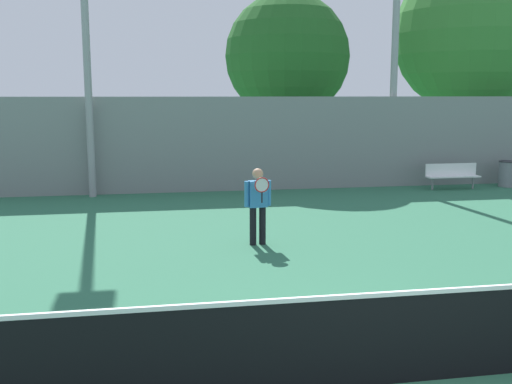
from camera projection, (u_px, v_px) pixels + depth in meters
ground_plane at (394, 383)px, 6.53m from camera, size 100.00×100.00×0.00m
tennis_net at (395, 337)px, 6.44m from camera, size 11.13×0.09×1.04m
tennis_player at (258, 201)px, 12.41m from camera, size 0.57×0.43×1.61m
bench_courtside_far at (452, 173)px, 19.87m from camera, size 1.81×0.40×0.85m
light_pole_far_right at (396, 24)px, 19.93m from camera, size 0.90×0.60×9.01m
trash_bin at (508, 174)px, 20.41m from camera, size 0.62×0.62×0.88m
back_fence at (229, 144)px, 19.32m from camera, size 33.04×0.06×3.05m
tree_green_tall at (472, 35)px, 24.38m from camera, size 6.31×6.31×8.68m
tree_green_broad at (287, 57)px, 23.02m from camera, size 4.80×4.80×6.97m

